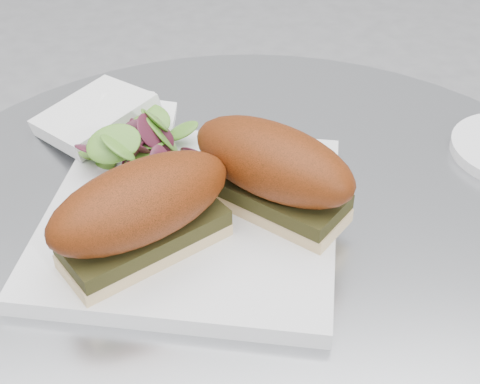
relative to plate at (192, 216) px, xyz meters
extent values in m
cylinder|color=#B0B2B8|center=(0.05, -0.02, -0.02)|extent=(0.70, 0.70, 0.02)
cube|color=white|center=(0.00, 0.00, 0.00)|extent=(0.31, 0.31, 0.02)
cube|color=beige|center=(-0.04, -0.05, 0.01)|extent=(0.14, 0.12, 0.01)
cube|color=black|center=(-0.04, -0.05, 0.03)|extent=(0.14, 0.12, 0.01)
ellipsoid|color=#69240A|center=(-0.04, -0.05, 0.06)|extent=(0.17, 0.14, 0.06)
cube|color=beige|center=(0.07, -0.01, 0.01)|extent=(0.13, 0.13, 0.01)
cube|color=black|center=(0.07, -0.01, 0.03)|extent=(0.13, 0.13, 0.01)
ellipsoid|color=#69240A|center=(0.07, -0.01, 0.06)|extent=(0.16, 0.16, 0.06)
camera|label=1|loc=(-0.01, -0.45, 0.38)|focal=50.00mm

